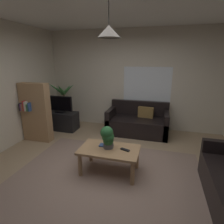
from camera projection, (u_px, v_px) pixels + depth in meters
name	position (u px, v px, depth m)	size (l,w,h in m)	color
floor	(107.00, 175.00, 3.18)	(4.85, 4.96, 0.02)	#9E8466
rug	(104.00, 182.00, 3.00)	(3.15, 2.73, 0.01)	gray
wall_back	(133.00, 80.00, 5.13)	(4.97, 0.06, 2.71)	beige
window_pane	(147.00, 86.00, 5.03)	(1.28, 0.01, 1.00)	white
couch_under_window	(138.00, 123.00, 4.91)	(1.57, 0.80, 0.82)	black
coffee_table	(109.00, 153.00, 3.18)	(1.02, 0.61, 0.45)	#A87F56
book_on_table_0	(103.00, 145.00, 3.27)	(0.12, 0.12, 0.02)	#2D4C8C
remote_on_table_0	(125.00, 150.00, 3.10)	(0.05, 0.16, 0.02)	black
potted_plant_on_table	(108.00, 137.00, 3.12)	(0.23, 0.23, 0.40)	#4C4C51
tv_stand	(61.00, 121.00, 5.19)	(0.90, 0.44, 0.50)	black
tv	(60.00, 104.00, 5.04)	(0.73, 0.16, 0.46)	black
potted_palm_corner	(64.00, 106.00, 5.59)	(0.78, 0.76, 1.32)	#4C4C51
bookshelf_corner	(36.00, 112.00, 4.38)	(0.70, 0.31, 1.40)	#A87F56
pendant_lamp	(109.00, 31.00, 2.64)	(0.34, 0.34, 0.49)	black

